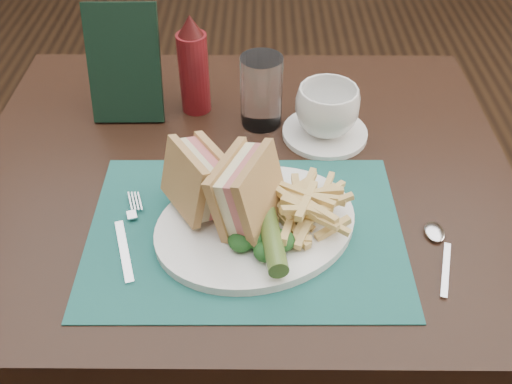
% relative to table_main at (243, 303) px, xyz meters
% --- Properties ---
extents(floor, '(7.00, 7.00, 0.00)m').
position_rel_table_main_xyz_m(floor, '(0.00, 0.50, -0.38)').
color(floor, black).
rests_on(floor, ground).
extents(table_main, '(0.90, 0.75, 0.75)m').
position_rel_table_main_xyz_m(table_main, '(0.00, 0.00, 0.00)').
color(table_main, black).
rests_on(table_main, ground).
extents(placemat, '(0.46, 0.33, 0.00)m').
position_rel_table_main_xyz_m(placemat, '(0.01, -0.15, 0.38)').
color(placemat, '#1B5953').
rests_on(placemat, table_main).
extents(plate, '(0.37, 0.34, 0.01)m').
position_rel_table_main_xyz_m(plate, '(0.03, -0.15, 0.38)').
color(plate, white).
rests_on(plate, placemat).
extents(sandwich_half_a, '(0.12, 0.13, 0.10)m').
position_rel_table_main_xyz_m(sandwich_half_a, '(-0.07, -0.12, 0.44)').
color(sandwich_half_a, tan).
rests_on(sandwich_half_a, plate).
extents(sandwich_half_b, '(0.12, 0.14, 0.11)m').
position_rel_table_main_xyz_m(sandwich_half_b, '(-0.00, -0.13, 0.45)').
color(sandwich_half_b, tan).
rests_on(sandwich_half_b, plate).
extents(kale_garnish, '(0.11, 0.08, 0.03)m').
position_rel_table_main_xyz_m(kale_garnish, '(0.04, -0.20, 0.41)').
color(kale_garnish, '#153B18').
rests_on(kale_garnish, plate).
extents(pickle_spear, '(0.04, 0.12, 0.03)m').
position_rel_table_main_xyz_m(pickle_spear, '(0.05, -0.20, 0.41)').
color(pickle_spear, '#425F24').
rests_on(pickle_spear, plate).
extents(fries_pile, '(0.18, 0.20, 0.06)m').
position_rel_table_main_xyz_m(fries_pile, '(0.10, -0.14, 0.42)').
color(fries_pile, '#DBBB6D').
rests_on(fries_pile, plate).
extents(fork, '(0.08, 0.17, 0.01)m').
position_rel_table_main_xyz_m(fork, '(-0.16, -0.16, 0.38)').
color(fork, silver).
rests_on(fork, placemat).
extents(spoon, '(0.08, 0.15, 0.01)m').
position_rel_table_main_xyz_m(spoon, '(0.29, -0.20, 0.38)').
color(spoon, silver).
rests_on(spoon, table_main).
extents(saucer, '(0.18, 0.18, 0.01)m').
position_rel_table_main_xyz_m(saucer, '(0.15, 0.09, 0.38)').
color(saucer, white).
rests_on(saucer, table_main).
extents(coffee_cup, '(0.14, 0.14, 0.09)m').
position_rel_table_main_xyz_m(coffee_cup, '(0.15, 0.09, 0.43)').
color(coffee_cup, white).
rests_on(coffee_cup, saucer).
extents(drinking_glass, '(0.08, 0.08, 0.13)m').
position_rel_table_main_xyz_m(drinking_glass, '(0.03, 0.13, 0.44)').
color(drinking_glass, white).
rests_on(drinking_glass, table_main).
extents(ketchup_bottle, '(0.07, 0.07, 0.19)m').
position_rel_table_main_xyz_m(ketchup_bottle, '(-0.09, 0.17, 0.47)').
color(ketchup_bottle, '#5D1014').
rests_on(ketchup_bottle, table_main).
extents(check_presenter, '(0.13, 0.08, 0.20)m').
position_rel_table_main_xyz_m(check_presenter, '(-0.21, 0.16, 0.48)').
color(check_presenter, black).
rests_on(check_presenter, table_main).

